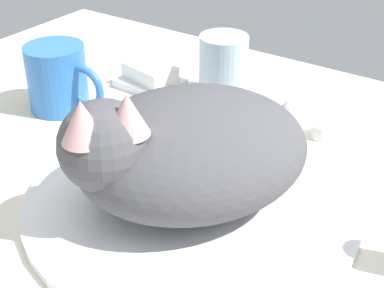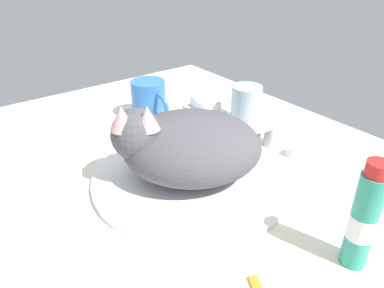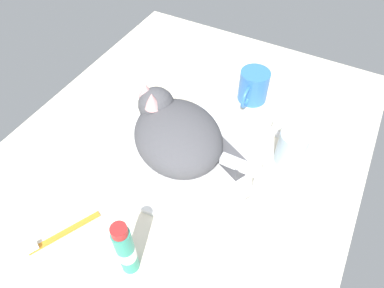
{
  "view_description": "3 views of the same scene",
  "coord_description": "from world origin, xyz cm",
  "views": [
    {
      "loc": [
        27.41,
        -39.67,
        36.23
      ],
      "look_at": [
        -0.01,
        0.06,
        7.32
      ],
      "focal_mm": 54.0,
      "sensor_mm": 36.0,
      "label": 1
    },
    {
      "loc": [
        42.89,
        -32.46,
        36.75
      ],
      "look_at": [
        -2.56,
        1.96,
        5.35
      ],
      "focal_mm": 34.46,
      "sensor_mm": 36.0,
      "label": 2
    },
    {
      "loc": [
        44.61,
        27.31,
        65.37
      ],
      "look_at": [
        -0.95,
        3.09,
        4.82
      ],
      "focal_mm": 32.46,
      "sensor_mm": 36.0,
      "label": 3
    }
  ],
  "objects": [
    {
      "name": "faucet",
      "position": [
        0.0,
        19.14,
        2.95
      ],
      "size": [
        13.4,
        11.6,
        6.49
      ],
      "color": "silver",
      "rests_on": "ground_plane"
    },
    {
      "name": "cat",
      "position": [
        -0.72,
        -0.77,
        6.96
      ],
      "size": [
        29.28,
        32.13,
        14.22
      ],
      "color": "#4C4C51",
      "rests_on": "sink_basin"
    },
    {
      "name": "ground_plane",
      "position": [
        0.0,
        0.0,
        -1.5
      ],
      "size": [
        110.0,
        82.5,
        3.0
      ],
      "primitive_type": "cube",
      "color": "silver"
    },
    {
      "name": "soap_bar",
      "position": [
        -21.14,
        20.01,
        2.37
      ],
      "size": [
        8.14,
        6.09,
        2.33
      ],
      "primitive_type": "cube",
      "rotation": [
        0.0,
        0.0,
        -0.19
      ],
      "color": "white",
      "rests_on": "soap_dish"
    },
    {
      "name": "rinse_cup",
      "position": [
        -11.0,
        23.62,
        4.45
      ],
      "size": [
        6.75,
        6.75,
        8.89
      ],
      "color": "silver",
      "rests_on": "ground_plane"
    },
    {
      "name": "coffee_mug",
      "position": [
        -26.92,
        7.93,
        4.45
      ],
      "size": [
        12.13,
        7.94,
        8.91
      ],
      "color": "#3372C6",
      "rests_on": "ground_plane"
    },
    {
      "name": "sink_basin",
      "position": [
        0.0,
        0.0,
        0.53
      ],
      "size": [
        34.53,
        34.53,
        1.07
      ],
      "primitive_type": "cylinder",
      "color": "white",
      "rests_on": "ground_plane"
    },
    {
      "name": "soap_dish",
      "position": [
        -21.14,
        20.01,
        0.6
      ],
      "size": [
        9.0,
        6.4,
        1.2
      ],
      "primitive_type": "cube",
      "color": "white",
      "rests_on": "ground_plane"
    }
  ]
}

